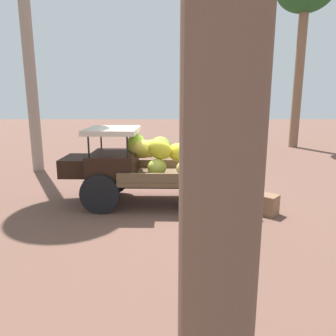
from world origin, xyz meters
TOP-DOWN VIEW (x-y plane):
  - ground_plane at (0.00, 0.00)m, footprint 60.00×60.00m
  - truck at (0.66, 0.14)m, footprint 4.51×1.81m
  - farmer at (-0.95, 1.64)m, footprint 0.53×0.47m
  - wooden_crate at (-2.19, 0.95)m, footprint 0.60×0.59m

SIDE VIEW (x-z plane):
  - ground_plane at x=0.00m, z-range 0.00..0.00m
  - wooden_crate at x=-2.19m, z-range 0.00..0.46m
  - farmer at x=-0.95m, z-range 0.12..1.82m
  - truck at x=0.66m, z-range 0.02..1.92m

